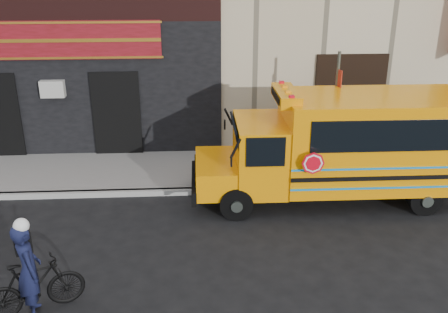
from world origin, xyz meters
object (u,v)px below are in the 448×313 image
at_px(sign_pole, 335,114).
at_px(cyclist, 29,273).
at_px(school_bus, 346,144).
at_px(bicycle, 34,287).

distance_m(sign_pole, cyclist, 8.49).
bearing_deg(school_bus, cyclist, -147.64).
xyz_separation_m(sign_pole, cyclist, (-6.58, -5.24, -1.11)).
height_order(sign_pole, bicycle, sign_pole).
xyz_separation_m(school_bus, cyclist, (-6.64, -4.21, -0.63)).
bearing_deg(bicycle, school_bus, -80.81).
xyz_separation_m(school_bus, sign_pole, (-0.05, 1.04, 0.48)).
height_order(school_bus, sign_pole, sign_pole).
bearing_deg(school_bus, bicycle, -148.17).
relative_size(school_bus, bicycle, 3.98).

